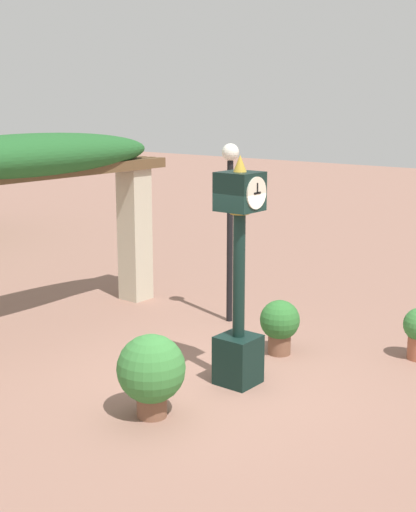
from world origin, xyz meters
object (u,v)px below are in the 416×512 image
(potted_plant_near_left, at_px, (280,323))
(potted_plant_near_right, at_px, (151,371))
(pedestal_clock, at_px, (239,285))
(lamp_post, at_px, (230,203))

(potted_plant_near_left, bearing_deg, potted_plant_near_right, 179.52)
(pedestal_clock, xyz_separation_m, potted_plant_near_right, (-1.43, 0.20, -0.76))
(pedestal_clock, height_order, lamp_post, pedestal_clock)
(potted_plant_near_right, xyz_separation_m, lamp_post, (3.51, 1.49, 1.43))
(lamp_post, bearing_deg, potted_plant_near_left, -118.19)
(pedestal_clock, relative_size, potted_plant_near_left, 3.70)
(potted_plant_near_left, bearing_deg, lamp_post, 61.81)
(pedestal_clock, xyz_separation_m, lamp_post, (2.07, 1.69, 0.67))
(lamp_post, bearing_deg, potted_plant_near_right, -156.96)
(pedestal_clock, xyz_separation_m, potted_plant_near_left, (1.26, 0.18, -0.86))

